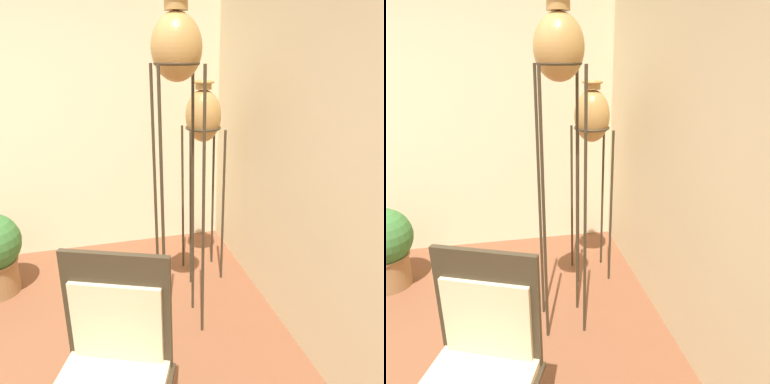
{
  "view_description": "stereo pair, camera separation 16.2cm",
  "coord_description": "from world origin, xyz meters",
  "views": [
    {
      "loc": [
        0.98,
        -1.38,
        1.86
      ],
      "look_at": [
        1.64,
        1.13,
        0.89
      ],
      "focal_mm": 35.0,
      "sensor_mm": 36.0,
      "label": 1
    },
    {
      "loc": [
        1.13,
        -1.41,
        1.86
      ],
      "look_at": [
        1.64,
        1.13,
        0.89
      ],
      "focal_mm": 35.0,
      "sensor_mm": 36.0,
      "label": 2
    }
  ],
  "objects": [
    {
      "name": "vase_stand_medium",
      "position": [
        1.81,
        1.44,
        1.36
      ],
      "size": [
        0.3,
        0.3,
        1.67
      ],
      "color": "#382D1E",
      "rests_on": "ground_plane"
    },
    {
      "name": "vase_stand_tall",
      "position": [
        1.47,
        0.83,
        1.83
      ],
      "size": [
        0.29,
        0.29,
        2.17
      ],
      "color": "#382D1E",
      "rests_on": "ground_plane"
    },
    {
      "name": "wall_right",
      "position": [
        2.22,
        0.0,
        1.35
      ],
      "size": [
        0.06,
        8.39,
        2.7
      ],
      "color": "beige",
      "rests_on": "ground_plane"
    },
    {
      "name": "chair",
      "position": [
        0.96,
        -0.07,
        0.59
      ],
      "size": [
        0.66,
        0.64,
        1.06
      ],
      "rotation": [
        0.0,
        0.0,
        -0.38
      ],
      "color": "#382D1E",
      "rests_on": "ground_plane"
    }
  ]
}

